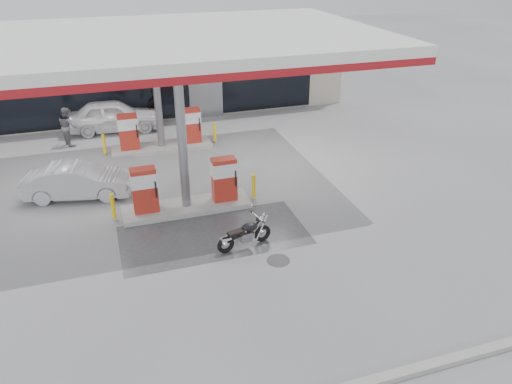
% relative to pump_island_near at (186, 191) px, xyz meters
% --- Properties ---
extents(ground, '(90.00, 90.00, 0.00)m').
position_rel_pump_island_near_xyz_m(ground, '(0.00, -2.00, -0.71)').
color(ground, gray).
rests_on(ground, ground).
extents(wet_patch, '(6.00, 3.00, 0.00)m').
position_rel_pump_island_near_xyz_m(wet_patch, '(0.50, -2.00, -0.71)').
color(wet_patch, '#4C4C4F').
rests_on(wet_patch, ground).
extents(drain_cover, '(0.70, 0.70, 0.01)m').
position_rel_pump_island_near_xyz_m(drain_cover, '(2.00, -4.00, -0.71)').
color(drain_cover, '#38383A').
rests_on(drain_cover, ground).
extents(store_building, '(22.00, 8.22, 4.00)m').
position_rel_pump_island_near_xyz_m(store_building, '(0.01, 13.94, 1.30)').
color(store_building, beige).
rests_on(store_building, ground).
extents(canopy, '(16.00, 10.02, 5.51)m').
position_rel_pump_island_near_xyz_m(canopy, '(0.00, 3.00, 4.56)').
color(canopy, silver).
rests_on(canopy, ground).
extents(pump_island_near, '(5.14, 1.30, 1.78)m').
position_rel_pump_island_near_xyz_m(pump_island_near, '(0.00, 0.00, 0.00)').
color(pump_island_near, '#9E9E99').
rests_on(pump_island_near, ground).
extents(pump_island_far, '(5.14, 1.30, 1.78)m').
position_rel_pump_island_near_xyz_m(pump_island_far, '(0.00, 6.00, 0.00)').
color(pump_island_far, '#9E9E99').
rests_on(pump_island_far, ground).
extents(parked_motorcycle, '(1.86, 0.72, 0.96)m').
position_rel_pump_island_near_xyz_m(parked_motorcycle, '(1.29, -2.95, -0.28)').
color(parked_motorcycle, black).
rests_on(parked_motorcycle, ground).
extents(sedan_white, '(4.70, 2.20, 1.56)m').
position_rel_pump_island_near_xyz_m(sedan_white, '(-1.87, 9.20, 0.07)').
color(sedan_white, white).
rests_on(sedan_white, ground).
extents(attendant, '(0.96, 1.06, 1.79)m').
position_rel_pump_island_near_xyz_m(attendant, '(-3.99, 7.87, 0.18)').
color(attendant, '#5D5D62').
rests_on(attendant, ground).
extents(hatchback_silver, '(4.06, 2.11, 1.28)m').
position_rel_pump_island_near_xyz_m(hatchback_silver, '(-3.61, 2.20, -0.07)').
color(hatchback_silver, '#B2B3BA').
rests_on(hatchback_silver, ground).
extents(biker_walking, '(1.00, 0.91, 1.64)m').
position_rel_pump_island_near_xyz_m(biker_walking, '(0.31, 9.80, 0.11)').
color(biker_walking, black).
rests_on(biker_walking, ground).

